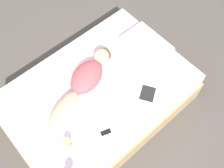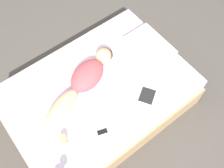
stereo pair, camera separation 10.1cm
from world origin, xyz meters
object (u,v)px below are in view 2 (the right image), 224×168
at_px(open_magazine, 137,92).
at_px(coffee_mug, 63,140).
at_px(cell_phone, 102,132).
at_px(person, 85,78).

height_order(open_magazine, coffee_mug, coffee_mug).
height_order(coffee_mug, cell_phone, coffee_mug).
distance_m(person, open_magazine, 0.64).
bearing_deg(person, coffee_mug, -71.73).
relative_size(person, cell_phone, 7.92).
relative_size(person, coffee_mug, 10.10).
xyz_separation_m(coffee_mug, cell_phone, (0.17, 0.39, -0.05)).
xyz_separation_m(person, cell_phone, (0.63, -0.21, -0.09)).
relative_size(open_magazine, cell_phone, 3.87).
height_order(person, cell_phone, person).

